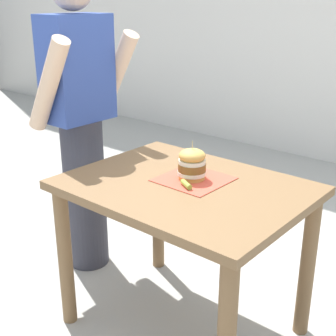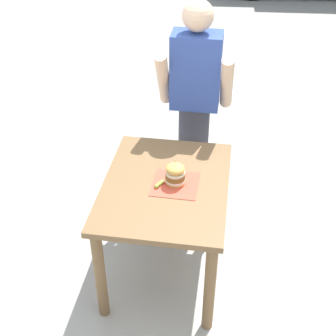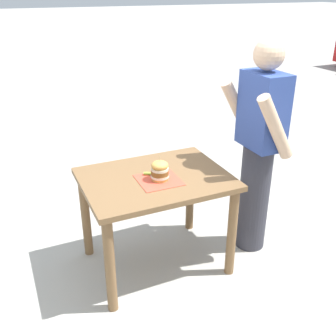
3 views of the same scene
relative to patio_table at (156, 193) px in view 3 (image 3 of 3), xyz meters
The scene contains 6 objects.
ground_plane 0.63m from the patio_table, ahead, with size 80.00×80.00×0.00m, color #ADAAA3.
patio_table is the anchor object (origin of this frame).
serving_paper 0.15m from the patio_table, ahead, with size 0.29×0.29×0.00m, color #D64C38.
sandwich 0.22m from the patio_table, ahead, with size 0.13×0.13×0.18m.
pickle_spear 0.16m from the patio_table, 136.51° to the right, with size 0.02×0.02×0.08m, color #8EA83D.
diner_across_table 0.86m from the patio_table, 83.37° to the left, with size 0.55×0.35×1.69m.
Camera 3 is at (2.35, -0.95, 2.01)m, focal length 42.00 mm.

